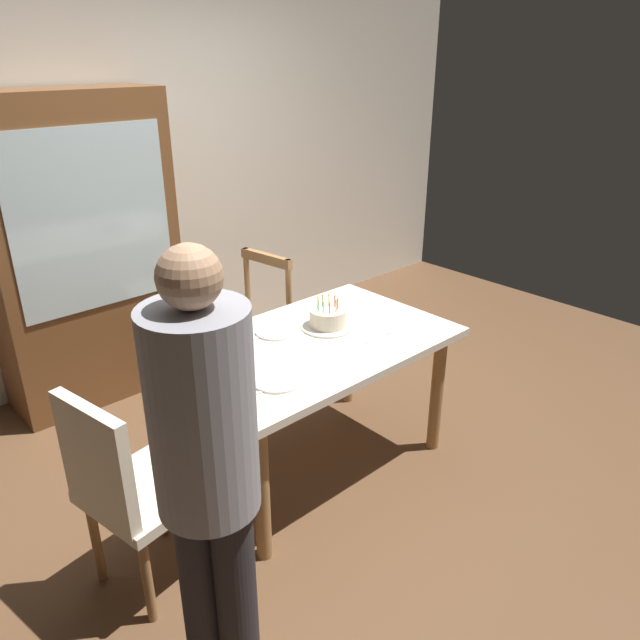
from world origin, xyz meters
TOP-DOWN VIEW (x-y plane):
  - ground at (0.00, 0.00)m, footprint 6.40×6.40m
  - back_wall at (0.00, 1.85)m, footprint 6.40×0.10m
  - dining_table at (0.00, 0.00)m, footprint 1.42×0.89m
  - birthday_cake at (0.16, 0.07)m, footprint 0.28×0.28m
  - plate_near_celebrant at (-0.39, -0.20)m, footprint 0.22×0.22m
  - plate_far_side at (-0.07, 0.20)m, footprint 0.22×0.22m
  - fork_near_celebrant at (-0.55, -0.21)m, footprint 0.18×0.05m
  - fork_far_side at (-0.23, 0.21)m, footprint 0.18×0.03m
  - fork_near_guest at (0.27, -0.20)m, footprint 0.18×0.02m
  - chair_spindle_back at (0.17, 0.77)m, footprint 0.50×0.50m
  - chair_upholstered at (-1.10, -0.13)m, footprint 0.51×0.51m
  - person_celebrant at (-1.07, -0.71)m, footprint 0.32×0.32m
  - china_cabinet at (-0.49, 1.56)m, footprint 1.10×0.45m

SIDE VIEW (x-z plane):
  - ground at x=0.00m, z-range 0.00..0.00m
  - chair_spindle_back at x=0.17m, z-range -0.02..0.93m
  - chair_upholstered at x=-1.10m, z-range 0.06..1.01m
  - dining_table at x=0.00m, z-range 0.28..1.03m
  - fork_near_celebrant at x=-0.55m, z-range 0.75..0.76m
  - fork_far_side at x=-0.23m, z-range 0.75..0.76m
  - fork_near_guest at x=0.27m, z-range 0.75..0.76m
  - plate_near_celebrant at x=-0.39m, z-range 0.75..0.77m
  - plate_far_side at x=-0.07m, z-range 0.75..0.77m
  - birthday_cake at x=0.16m, z-range 0.72..0.89m
  - person_celebrant at x=-1.07m, z-range 0.11..1.76m
  - china_cabinet at x=-0.49m, z-range 0.00..1.90m
  - back_wall at x=0.00m, z-range 0.00..2.60m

